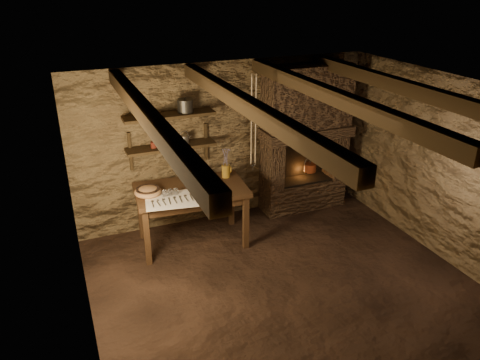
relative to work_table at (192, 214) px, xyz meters
name	(u,v)px	position (x,y,z in m)	size (l,w,h in m)	color
floor	(283,284)	(0.73, -1.36, -0.46)	(4.50, 4.50, 0.00)	black
back_wall	(224,142)	(0.73, 0.64, 0.74)	(4.50, 0.04, 2.40)	#483521
front_wall	(407,301)	(0.73, -3.36, 0.74)	(4.50, 0.04, 2.40)	#483521
left_wall	(79,235)	(-1.52, -1.36, 0.74)	(0.04, 4.00, 2.40)	#483521
right_wall	(440,168)	(2.98, -1.36, 0.74)	(0.04, 4.00, 2.40)	#483521
ceiling	(291,92)	(0.73, -1.36, 1.94)	(4.50, 4.00, 0.04)	black
beam_far_left	(147,116)	(-0.77, -1.36, 1.85)	(0.14, 3.95, 0.16)	black
beam_mid_left	(246,105)	(0.23, -1.36, 1.85)	(0.14, 3.95, 0.16)	black
beam_mid_right	(332,96)	(1.23, -1.36, 1.85)	(0.14, 3.95, 0.16)	black
beam_far_right	(406,88)	(2.23, -1.36, 1.85)	(0.14, 3.95, 0.16)	black
shelf_lower	(171,147)	(-0.12, 0.48, 0.84)	(1.25, 0.30, 0.04)	black
shelf_upper	(169,115)	(-0.12, 0.48, 1.29)	(1.25, 0.30, 0.04)	black
hearth	(305,135)	(1.98, 0.41, 0.77)	(1.43, 0.51, 2.30)	#312218
work_table	(192,214)	(0.00, 0.00, 0.00)	(1.56, 0.97, 0.85)	black
linen_cloth	(171,200)	(-0.34, -0.26, 0.40)	(0.66, 0.53, 0.01)	white
pewter_cutlery_row	(172,200)	(-0.34, -0.28, 0.41)	(0.55, 0.21, 0.01)	gray
drinking_glasses	(170,192)	(-0.32, -0.13, 0.44)	(0.21, 0.06, 0.08)	silver
stoneware_jug	(226,165)	(0.58, 0.17, 0.57)	(0.14, 0.14, 0.42)	olive
wooden_bowl	(148,192)	(-0.58, 0.01, 0.44)	(0.36, 0.36, 0.13)	#A97549
iron_stockpot	(185,106)	(0.11, 0.48, 1.39)	(0.21, 0.21, 0.16)	#2F2D2A
tin_pan	(137,106)	(-0.52, 0.58, 1.44)	(0.25, 0.25, 0.03)	gray
small_kettle	(184,140)	(0.08, 0.48, 0.92)	(0.17, 0.13, 0.18)	gray
rusty_tin	(154,145)	(-0.36, 0.48, 0.90)	(0.08, 0.08, 0.08)	#511710
red_pot	(310,167)	(2.07, 0.36, 0.24)	(0.22, 0.22, 0.54)	maroon
hanging_ropes	(254,120)	(0.78, -0.31, 1.34)	(0.08, 0.08, 1.20)	beige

